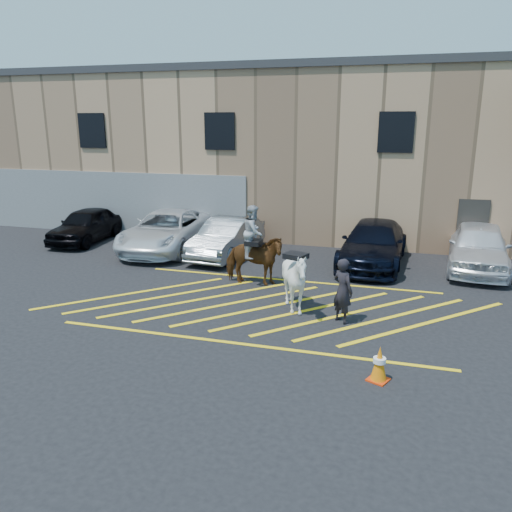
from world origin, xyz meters
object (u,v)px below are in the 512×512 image
(car_white_pickup, at_px, (167,231))
(saddled_white, at_px, (295,280))
(traffic_cone, at_px, (379,364))
(handler, at_px, (343,291))
(car_black_suv, at_px, (86,225))
(car_blue_suv, at_px, (373,244))
(car_white_suv, at_px, (479,247))
(mounted_bay, at_px, (254,253))
(car_silver_sedan, at_px, (227,238))

(car_white_pickup, height_order, saddled_white, saddled_white)
(saddled_white, height_order, traffic_cone, saddled_white)
(handler, xyz_separation_m, traffic_cone, (1.05, -2.84, -0.48))
(car_black_suv, height_order, saddled_white, saddled_white)
(car_blue_suv, distance_m, car_white_suv, 3.53)
(car_black_suv, relative_size, handler, 2.49)
(car_blue_suv, relative_size, mounted_bay, 2.05)
(car_black_suv, relative_size, traffic_cone, 5.76)
(car_white_suv, xyz_separation_m, mounted_bay, (-7.00, -3.71, 0.21))
(mounted_bay, xyz_separation_m, saddled_white, (1.72, -1.90, -0.14))
(car_blue_suv, relative_size, car_white_suv, 1.09)
(car_white_pickup, xyz_separation_m, handler, (7.61, -5.66, 0.08))
(handler, relative_size, saddled_white, 0.86)
(car_white_pickup, distance_m, mounted_bay, 5.69)
(car_blue_suv, xyz_separation_m, saddled_white, (-1.76, -5.35, 0.13))
(mounted_bay, distance_m, saddled_white, 2.57)
(car_silver_sedan, height_order, traffic_cone, car_silver_sedan)
(car_silver_sedan, distance_m, handler, 7.33)
(car_black_suv, xyz_separation_m, saddled_white, (10.25, -5.61, 0.16))
(traffic_cone, bearing_deg, mounted_bay, 128.46)
(car_black_suv, distance_m, saddled_white, 11.69)
(car_white_suv, xyz_separation_m, saddled_white, (-5.28, -5.62, 0.07))
(handler, bearing_deg, car_white_suv, -84.52)
(traffic_cone, bearing_deg, car_white_pickup, 135.54)
(mounted_bay, bearing_deg, handler, -37.21)
(car_black_suv, distance_m, traffic_cone, 15.41)
(car_silver_sedan, height_order, car_white_suv, car_white_suv)
(car_white_pickup, relative_size, car_blue_suv, 1.07)
(car_white_pickup, distance_m, car_silver_sedan, 2.65)
(car_white_pickup, bearing_deg, car_white_suv, -1.62)
(car_silver_sedan, height_order, mounted_bay, mounted_bay)
(handler, height_order, saddled_white, saddled_white)
(car_white_suv, bearing_deg, saddled_white, -127.22)
(car_white_pickup, height_order, handler, handler)
(car_blue_suv, bearing_deg, car_silver_sedan, -172.32)
(car_black_suv, relative_size, mounted_bay, 1.66)
(car_black_suv, distance_m, car_white_suv, 15.54)
(car_black_suv, xyz_separation_m, car_white_suv, (15.54, 0.00, 0.10))
(car_silver_sedan, relative_size, car_white_suv, 0.91)
(car_blue_suv, bearing_deg, car_white_suv, 8.23)
(car_black_suv, relative_size, car_white_pickup, 0.76)
(handler, distance_m, saddled_white, 1.36)
(car_silver_sedan, distance_m, mounted_bay, 3.66)
(car_white_suv, height_order, handler, handler)
(car_silver_sedan, relative_size, traffic_cone, 5.96)
(car_white_suv, relative_size, handler, 2.82)
(car_black_suv, bearing_deg, car_silver_sedan, -8.73)
(car_black_suv, height_order, car_silver_sedan, same)
(handler, bearing_deg, car_black_suv, 11.51)
(car_black_suv, height_order, car_white_suv, car_white_suv)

